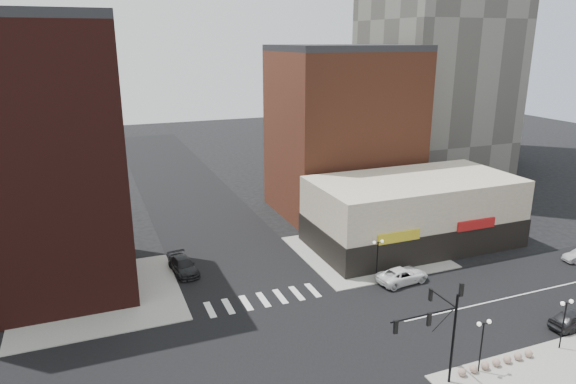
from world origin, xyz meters
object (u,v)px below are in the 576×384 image
street_lamp_se_a (483,333)px  street_lamp_se_b (565,312)px  traffic_signal (440,321)px  dark_sedan_north (183,266)px  street_lamp_ne (378,249)px  white_suv (402,275)px  dark_sedan_east (574,319)px

street_lamp_se_a → street_lamp_se_b: same height
traffic_signal → dark_sedan_north: bearing=118.1°
traffic_signal → street_lamp_ne: size_ratio=1.87×
dark_sedan_north → white_suv: bearing=-34.8°
street_lamp_se_b → street_lamp_ne: (-7.00, 16.00, 0.00)m
traffic_signal → street_lamp_se_b: (11.76, -0.17, -1.67)m
street_lamp_se_a → street_lamp_ne: (1.00, 16.00, 0.00)m
street_lamp_se_a → dark_sedan_north: size_ratio=0.78×
white_suv → dark_sedan_east: (8.72, -12.50, 0.04)m
street_lamp_se_a → dark_sedan_north: 30.20m
street_lamp_se_b → street_lamp_ne: bearing=113.6°
street_lamp_se_b → dark_sedan_east: bearing=27.8°
traffic_signal → street_lamp_se_b: traffic_signal is taller
street_lamp_se_a → dark_sedan_east: street_lamp_se_a is taller
street_lamp_se_a → street_lamp_ne: size_ratio=1.00×
traffic_signal → white_suv: bearing=64.5°
traffic_signal → white_suv: (6.84, 14.33, -4.20)m
street_lamp_ne → dark_sedan_north: size_ratio=0.78×
street_lamp_se_a → street_lamp_ne: same height
dark_sedan_east → dark_sedan_north: bearing=46.5°
traffic_signal → dark_sedan_north: size_ratio=1.45×
street_lamp_se_a → street_lamp_se_b: bearing=0.0°
white_suv → dark_sedan_north: dark_sedan_north is taller
traffic_signal → street_lamp_se_a: size_ratio=1.87×
white_suv → dark_sedan_north: size_ratio=1.02×
white_suv → dark_sedan_east: size_ratio=1.16×
street_lamp_ne → white_suv: bearing=-35.8°
traffic_signal → street_lamp_se_b: 11.88m
white_suv → street_lamp_ne: bearing=48.2°
white_suv → dark_sedan_east: bearing=-151.0°
street_lamp_se_a → white_suv: 15.04m
street_lamp_se_a → street_lamp_ne: bearing=86.4°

